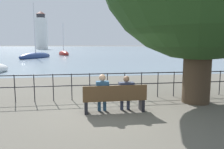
# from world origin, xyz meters

# --- Properties ---
(ground_plane) EXTENTS (1000.00, 1000.00, 0.00)m
(ground_plane) POSITION_xyz_m (0.00, 0.00, 0.00)
(ground_plane) COLOR #605B51
(harbor_water) EXTENTS (600.00, 300.00, 0.01)m
(harbor_water) POSITION_xyz_m (0.00, 158.06, 0.00)
(harbor_water) COLOR slate
(harbor_water) RESTS_ON ground_plane
(park_bench) EXTENTS (2.03, 0.45, 0.90)m
(park_bench) POSITION_xyz_m (0.00, -0.07, 0.44)
(park_bench) COLOR brown
(park_bench) RESTS_ON ground_plane
(seated_person_left) EXTENTS (0.40, 0.35, 1.24)m
(seated_person_left) POSITION_xyz_m (-0.39, 0.01, 0.68)
(seated_person_left) COLOR navy
(seated_person_left) RESTS_ON ground_plane
(seated_person_right) EXTENTS (0.49, 0.35, 1.17)m
(seated_person_right) POSITION_xyz_m (0.39, 0.01, 0.65)
(seated_person_right) COLOR #2D3347
(seated_person_right) RESTS_ON ground_plane
(promenade_railing) EXTENTS (15.49, 0.04, 1.05)m
(promenade_railing) POSITION_xyz_m (0.00, 1.72, 0.69)
(promenade_railing) COLOR black
(promenade_railing) RESTS_ON ground_plane
(sailboat_1) EXTENTS (3.18, 5.43, 7.08)m
(sailboat_1) POSITION_xyz_m (-4.20, 40.10, 0.30)
(sailboat_1) COLOR maroon
(sailboat_1) RESTS_ON ground_plane
(sailboat_3) EXTENTS (4.95, 7.88, 9.14)m
(sailboat_3) POSITION_xyz_m (-8.00, 30.13, 0.30)
(sailboat_3) COLOR navy
(sailboat_3) RESTS_ON ground_plane
(harbor_lighthouse) EXTENTS (5.62, 5.62, 18.08)m
(harbor_lighthouse) POSITION_xyz_m (-18.64, 104.19, 8.41)
(harbor_lighthouse) COLOR white
(harbor_lighthouse) RESTS_ON ground_plane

